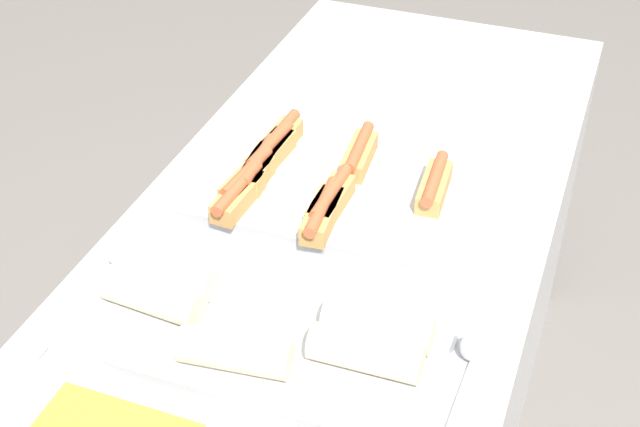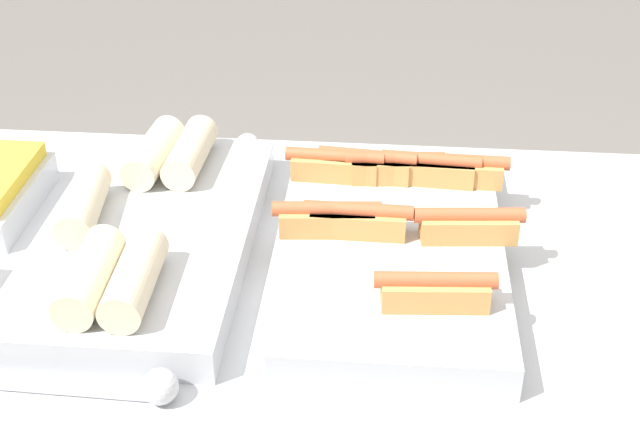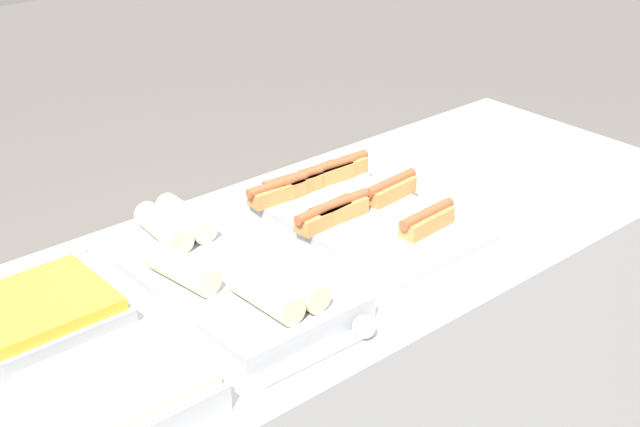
# 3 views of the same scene
# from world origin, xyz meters

# --- Properties ---
(counter) EXTENTS (1.81, 0.76, 0.88)m
(counter) POSITION_xyz_m (0.00, 0.00, 0.44)
(counter) COLOR #B7BABF
(counter) RESTS_ON ground_plane
(tray_hotdogs) EXTENTS (0.36, 0.56, 0.10)m
(tray_hotdogs) POSITION_xyz_m (-0.00, 0.02, 0.91)
(tray_hotdogs) COLOR #B7BABF
(tray_hotdogs) RESTS_ON counter
(tray_wraps) EXTENTS (0.30, 0.56, 0.11)m
(tray_wraps) POSITION_xyz_m (-0.37, -0.00, 0.91)
(tray_wraps) COLOR #B7BABF
(tray_wraps) RESTS_ON counter
(serving_spoon_near) EXTENTS (0.25, 0.04, 0.04)m
(serving_spoon_near) POSITION_xyz_m (-0.30, -0.31, 0.89)
(serving_spoon_near) COLOR silver
(serving_spoon_near) RESTS_ON counter
(serving_spoon_far) EXTENTS (0.27, 0.04, 0.04)m
(serving_spoon_far) POSITION_xyz_m (-0.29, 0.31, 0.89)
(serving_spoon_far) COLOR silver
(serving_spoon_far) RESTS_ON counter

